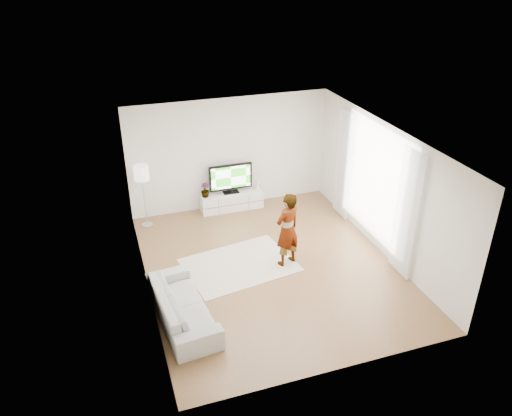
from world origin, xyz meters
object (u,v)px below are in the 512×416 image
object	(u,v)px
television	(231,178)
rug	(240,265)
sofa	(182,305)
player	(287,230)
floor_lamp	(142,175)
media_console	(232,201)

from	to	relation	value
television	rug	xyz separation A→B (m)	(-0.55, -2.52, -0.85)
television	sofa	xyz separation A→B (m)	(-2.00, -3.83, -0.54)
television	player	size ratio (longest dim) A/B	0.68
television	floor_lamp	xyz separation A→B (m)	(-2.15, -0.20, 0.44)
player	sofa	size ratio (longest dim) A/B	0.77
media_console	floor_lamp	xyz separation A→B (m)	(-2.15, -0.17, 1.08)
media_console	television	xyz separation A→B (m)	(0.00, 0.03, 0.63)
sofa	television	bearing A→B (deg)	-33.40
rug	floor_lamp	xyz separation A→B (m)	(-1.60, 2.32, 1.29)
television	player	world-z (taller)	player
floor_lamp	media_console	bearing A→B (deg)	4.51
television	rug	size ratio (longest dim) A/B	0.49
rug	media_console	bearing A→B (deg)	77.61
media_console	television	world-z (taller)	television
media_console	player	size ratio (longest dim) A/B	0.97
floor_lamp	sofa	bearing A→B (deg)	-87.56
rug	sofa	bearing A→B (deg)	-137.86
television	floor_lamp	size ratio (longest dim) A/B	0.71
media_console	rug	xyz separation A→B (m)	(-0.55, -2.49, -0.22)
media_console	rug	bearing A→B (deg)	-102.39
media_console	television	bearing A→B (deg)	90.00
rug	player	world-z (taller)	player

